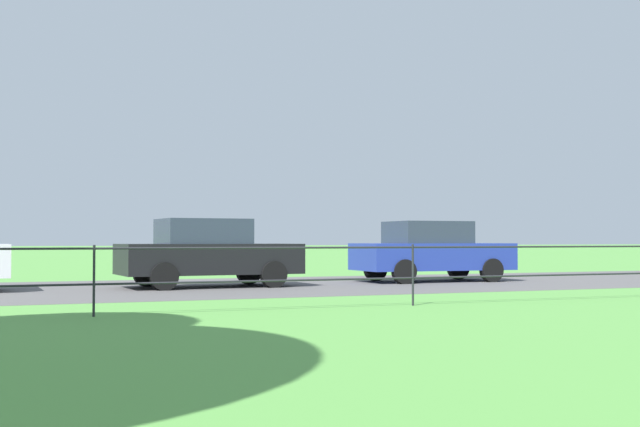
{
  "coord_description": "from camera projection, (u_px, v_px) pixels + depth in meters",
  "views": [
    {
      "loc": [
        -1.53,
        2.95,
        1.07
      ],
      "look_at": [
        1.3,
        9.75,
        1.31
      ],
      "focal_mm": 46.54,
      "sensor_mm": 36.0,
      "label": 1
    }
  ],
  "objects": [
    {
      "name": "car_black_far_right",
      "position": [
        208.0,
        253.0,
        18.72
      ],
      "size": [
        4.06,
        1.94,
        1.54
      ],
      "color": "black",
      "rests_on": "ground"
    },
    {
      "name": "park_fence",
      "position": [
        94.0,
        268.0,
        11.56
      ],
      "size": [
        30.4,
        0.04,
        1.0
      ],
      "color": "#232328",
      "rests_on": "ground"
    },
    {
      "name": "street_strip",
      "position": [
        54.0,
        290.0,
        17.44
      ],
      "size": [
        80.0,
        7.84,
        0.01
      ],
      "primitive_type": "cube",
      "color": "#565454",
      "rests_on": "ground"
    },
    {
      "name": "car_blue_left",
      "position": [
        431.0,
        251.0,
        21.25
      ],
      "size": [
        4.03,
        1.87,
        1.54
      ],
      "color": "#233899",
      "rests_on": "ground"
    }
  ]
}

